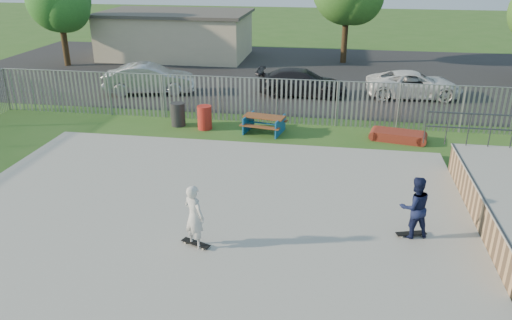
# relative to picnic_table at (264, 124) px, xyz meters

# --- Properties ---
(ground) EXTENTS (120.00, 120.00, 0.00)m
(ground) POSITION_rel_picnic_table_xyz_m (-0.64, -7.69, -0.37)
(ground) COLOR #326020
(ground) RESTS_ON ground
(concrete_slab) EXTENTS (15.00, 12.00, 0.15)m
(concrete_slab) POSITION_rel_picnic_table_xyz_m (-0.64, -7.69, -0.29)
(concrete_slab) COLOR #9F9F9A
(concrete_slab) RESTS_ON ground
(fence) EXTENTS (26.04, 16.02, 2.00)m
(fence) POSITION_rel_picnic_table_xyz_m (0.36, -3.11, 0.63)
(fence) COLOR gray
(fence) RESTS_ON ground
(picnic_table) EXTENTS (1.93, 1.69, 0.72)m
(picnic_table) POSITION_rel_picnic_table_xyz_m (0.00, 0.00, 0.00)
(picnic_table) COLOR brown
(picnic_table) RESTS_ON ground
(funbox) EXTENTS (2.01, 1.28, 0.37)m
(funbox) POSITION_rel_picnic_table_xyz_m (5.49, -0.11, -0.18)
(funbox) COLOR maroon
(funbox) RESTS_ON ground
(trash_bin_red) EXTENTS (0.61, 0.61, 1.02)m
(trash_bin_red) POSITION_rel_picnic_table_xyz_m (-2.58, 0.02, 0.14)
(trash_bin_red) COLOR #AB211A
(trash_bin_red) RESTS_ON ground
(trash_bin_grey) EXTENTS (0.61, 0.61, 1.02)m
(trash_bin_grey) POSITION_rel_picnic_table_xyz_m (-3.84, 0.27, 0.14)
(trash_bin_grey) COLOR #242426
(trash_bin_grey) RESTS_ON ground
(parking_lot) EXTENTS (40.00, 18.00, 0.02)m
(parking_lot) POSITION_rel_picnic_table_xyz_m (-0.64, 11.31, -0.36)
(parking_lot) COLOR black
(parking_lot) RESTS_ON ground
(car_silver) EXTENTS (4.99, 2.68, 1.56)m
(car_silver) POSITION_rel_picnic_table_xyz_m (-6.95, 5.22, 0.43)
(car_silver) COLOR #B6B7BC
(car_silver) RESTS_ON parking_lot
(car_dark) EXTENTS (4.75, 1.96, 1.37)m
(car_dark) POSITION_rel_picnic_table_xyz_m (1.12, 6.11, 0.34)
(car_dark) COLOR black
(car_dark) RESTS_ON parking_lot
(car_white) EXTENTS (4.99, 2.58, 1.34)m
(car_white) POSITION_rel_picnic_table_xyz_m (6.89, 6.66, 0.33)
(car_white) COLOR white
(car_white) RESTS_ON parking_lot
(building) EXTENTS (10.40, 6.40, 3.20)m
(building) POSITION_rel_picnic_table_xyz_m (-8.64, 15.31, 1.24)
(building) COLOR beige
(building) RESTS_ON ground
(tree_left) EXTENTS (4.04, 4.04, 6.24)m
(tree_left) POSITION_rel_picnic_table_xyz_m (-15.00, 11.22, 3.83)
(tree_left) COLOR #42301A
(tree_left) RESTS_ON ground
(skateboard_a) EXTENTS (0.82, 0.43, 0.08)m
(skateboard_a) POSITION_rel_picnic_table_xyz_m (5.07, -7.89, -0.18)
(skateboard_a) COLOR black
(skateboard_a) RESTS_ON concrete_slab
(skateboard_b) EXTENTS (0.82, 0.48, 0.08)m
(skateboard_b) POSITION_rel_picnic_table_xyz_m (-0.40, -9.26, -0.18)
(skateboard_b) COLOR black
(skateboard_b) RESTS_ON concrete_slab
(skater_navy) EXTENTS (0.97, 0.85, 1.68)m
(skater_navy) POSITION_rel_picnic_table_xyz_m (5.07, -7.89, 0.62)
(skater_navy) COLOR #141A3F
(skater_navy) RESTS_ON concrete_slab
(skater_white) EXTENTS (0.73, 0.66, 1.68)m
(skater_white) POSITION_rel_picnic_table_xyz_m (-0.40, -9.26, 0.62)
(skater_white) COLOR silver
(skater_white) RESTS_ON concrete_slab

